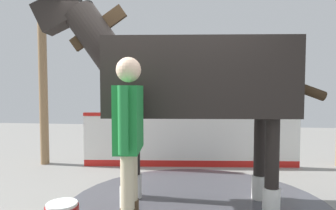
% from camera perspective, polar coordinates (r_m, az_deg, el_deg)
% --- Properties ---
extents(wet_patch, '(3.33, 3.33, 0.00)m').
position_cam_1_polar(wet_patch, '(3.95, 5.72, -18.64)').
color(wet_patch, '#4C4C54').
rests_on(wet_patch, ground).
extents(barrier_wall, '(4.01, 0.45, 1.01)m').
position_cam_1_polar(barrier_wall, '(5.59, 4.40, -7.10)').
color(barrier_wall, white).
rests_on(barrier_wall, ground).
extents(roof_post_near, '(0.16, 0.16, 2.72)m').
position_cam_1_polar(roof_post_near, '(6.17, -22.84, 2.00)').
color(roof_post_near, olive).
rests_on(roof_post_near, ground).
extents(horse, '(3.57, 1.10, 2.69)m').
position_cam_1_polar(horse, '(3.65, 3.98, 4.57)').
color(horse, black).
rests_on(horse, ground).
extents(handler, '(0.27, 0.70, 1.77)m').
position_cam_1_polar(handler, '(2.87, -7.50, -5.64)').
color(handler, '#47331E').
rests_on(handler, ground).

